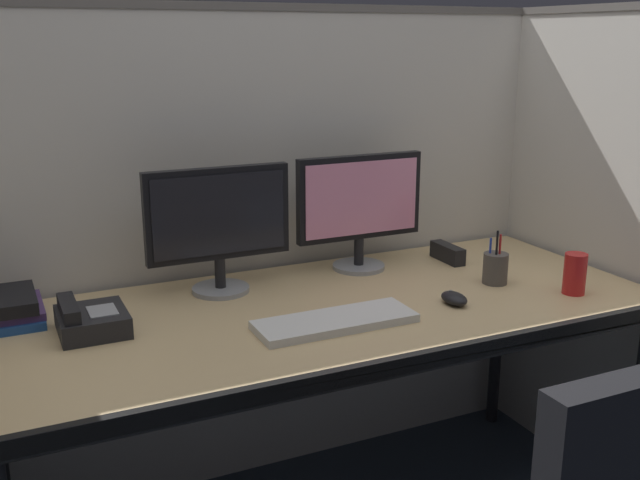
% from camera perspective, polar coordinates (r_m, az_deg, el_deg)
% --- Properties ---
extents(cubicle_partition_rear, '(2.21, 0.06, 1.57)m').
position_cam_1_polar(cubicle_partition_rear, '(2.46, -3.89, -0.72)').
color(cubicle_partition_rear, beige).
rests_on(cubicle_partition_rear, ground).
extents(cubicle_partition_right, '(0.06, 1.41, 1.57)m').
position_cam_1_polar(cubicle_partition_right, '(2.58, 22.00, -1.12)').
color(cubicle_partition_right, beige).
rests_on(cubicle_partition_right, ground).
extents(desk, '(1.90, 0.80, 0.74)m').
position_cam_1_polar(desk, '(2.10, 0.73, -6.46)').
color(desk, tan).
rests_on(desk, ground).
extents(monitor_left, '(0.43, 0.17, 0.37)m').
position_cam_1_polar(monitor_left, '(2.16, -7.86, 1.43)').
color(monitor_left, gray).
rests_on(monitor_left, desk).
extents(monitor_right, '(0.43, 0.17, 0.37)m').
position_cam_1_polar(monitor_right, '(2.37, 3.09, 2.77)').
color(monitor_right, gray).
rests_on(monitor_right, desk).
extents(keyboard_main, '(0.43, 0.15, 0.02)m').
position_cam_1_polar(keyboard_main, '(1.95, 1.19, -6.31)').
color(keyboard_main, silver).
rests_on(keyboard_main, desk).
extents(computer_mouse, '(0.06, 0.10, 0.04)m').
position_cam_1_polar(computer_mouse, '(2.13, 10.33, -4.46)').
color(computer_mouse, black).
rests_on(computer_mouse, desk).
extents(pen_cup, '(0.08, 0.08, 0.17)m').
position_cam_1_polar(pen_cup, '(2.33, 13.40, -2.12)').
color(pen_cup, '#4C4742').
rests_on(pen_cup, desk).
extents(soda_can, '(0.07, 0.07, 0.12)m').
position_cam_1_polar(soda_can, '(2.30, 19.09, -2.48)').
color(soda_can, red).
rests_on(soda_can, desk).
extents(desk_phone, '(0.17, 0.19, 0.09)m').
position_cam_1_polar(desk_phone, '(1.99, -17.35, -5.93)').
color(desk_phone, black).
rests_on(desk_phone, desk).
extents(red_stapler, '(0.04, 0.15, 0.06)m').
position_cam_1_polar(red_stapler, '(2.53, 9.83, -0.99)').
color(red_stapler, black).
rests_on(red_stapler, desk).
extents(book_stack, '(0.17, 0.22, 0.08)m').
position_cam_1_polar(book_stack, '(2.13, -22.84, -4.85)').
color(book_stack, '#1E478C').
rests_on(book_stack, desk).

